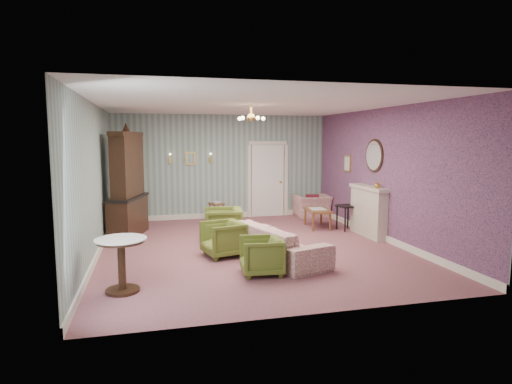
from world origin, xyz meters
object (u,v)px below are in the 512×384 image
object	(u,v)px
olive_chair_b	(223,237)
pedestal_table	(122,265)
olive_chair_a	(261,254)
olive_chair_c	(223,223)
fireplace	(368,211)
coffee_table	(317,218)
wingback_chair	(312,202)
sofa_chintz	(278,236)
dresser	(127,181)
side_table_black	(347,218)

from	to	relation	value
olive_chair_b	pedestal_table	world-z (taller)	pedestal_table
olive_chair_a	olive_chair_c	world-z (taller)	olive_chair_c
olive_chair_a	fireplace	distance (m)	3.78
olive_chair_a	olive_chair_c	xyz separation A→B (m)	(-0.23, 2.41, 0.07)
fireplace	pedestal_table	xyz separation A→B (m)	(-5.28, -2.47, -0.18)
fireplace	coffee_table	bearing A→B (deg)	124.62
olive_chair_c	wingback_chair	bearing A→B (deg)	135.62
olive_chair_c	sofa_chintz	world-z (taller)	sofa_chintz
olive_chair_a	pedestal_table	xyz separation A→B (m)	(-2.18, -0.32, 0.06)
olive_chair_a	sofa_chintz	bearing A→B (deg)	151.87
olive_chair_b	dresser	world-z (taller)	dresser
olive_chair_a	sofa_chintz	distance (m)	0.94
coffee_table	pedestal_table	xyz separation A→B (m)	(-4.50, -3.61, 0.16)
olive_chair_c	coffee_table	bearing A→B (deg)	116.36
dresser	side_table_black	xyz separation A→B (m)	(5.15, -0.67, -0.95)
sofa_chintz	fireplace	size ratio (longest dim) A/B	1.58
coffee_table	pedestal_table	world-z (taller)	pedestal_table
side_table_black	pedestal_table	size ratio (longest dim) A/B	0.77
olive_chair_a	olive_chair_c	bearing A→B (deg)	-168.86
side_table_black	olive_chair_a	bearing A→B (deg)	-135.70
sofa_chintz	pedestal_table	bearing A→B (deg)	94.78
fireplace	sofa_chintz	bearing A→B (deg)	-151.95
olive_chair_b	olive_chair_c	distance (m)	1.18
olive_chair_c	pedestal_table	xyz separation A→B (m)	(-1.95, -2.73, -0.01)
fireplace	pedestal_table	world-z (taller)	fireplace
pedestal_table	side_table_black	bearing A→B (deg)	31.75
sofa_chintz	dresser	size ratio (longest dim) A/B	0.87
olive_chair_c	fireplace	world-z (taller)	fireplace
olive_chair_c	wingback_chair	xyz separation A→B (m)	(2.98, 2.34, 0.01)
pedestal_table	wingback_chair	bearing A→B (deg)	45.85
dresser	olive_chair_b	bearing A→B (deg)	-34.10
fireplace	pedestal_table	size ratio (longest dim) A/B	1.74
sofa_chintz	fireplace	distance (m)	2.93
sofa_chintz	coffee_table	xyz separation A→B (m)	(1.80, 2.51, -0.19)
sofa_chintz	wingback_chair	bearing A→B (deg)	-46.49
olive_chair_a	wingback_chair	world-z (taller)	wingback_chair
olive_chair_a	olive_chair_c	size ratio (longest dim) A/B	0.84
dresser	fireplace	bearing A→B (deg)	2.62
olive_chair_b	olive_chair_c	xyz separation A→B (m)	(0.19, 1.17, 0.04)
olive_chair_c	coffee_table	size ratio (longest dim) A/B	0.86
olive_chair_b	olive_chair_a	bearing A→B (deg)	5.68
olive_chair_b	side_table_black	size ratio (longest dim) A/B	1.18
side_table_black	dresser	bearing A→B (deg)	172.63
dresser	olive_chair_a	bearing A→B (deg)	-40.44
olive_chair_a	fireplace	bearing A→B (deg)	130.38
wingback_chair	dresser	world-z (taller)	dresser
coffee_table	side_table_black	distance (m)	0.74
olive_chair_a	pedestal_table	bearing A→B (deg)	-76.13
dresser	coffee_table	bearing A→B (deg)	14.10
olive_chair_b	pedestal_table	bearing A→B (deg)	-61.51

